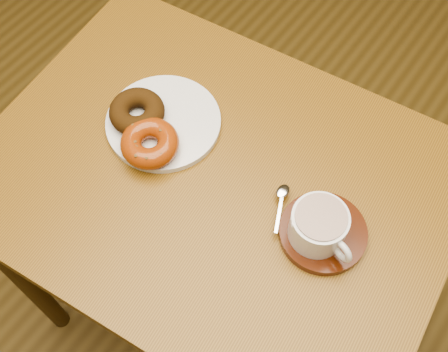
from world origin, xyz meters
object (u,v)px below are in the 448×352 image
Objects in this scene: donut_plate at (163,122)px; coffee_cup at (319,226)px; saucer at (323,233)px; cafe_table at (216,207)px.

donut_plate is 0.35m from coffee_cup.
coffee_cup is at bearing -117.64° from saucer.
coffee_cup is at bearing -4.89° from cafe_table.
saucer is (0.21, 0.01, 0.13)m from cafe_table.
cafe_table is 4.18× the size of donut_plate.
saucer reaches higher than cafe_table.
cafe_table is 7.43× the size of coffee_cup.
donut_plate is 1.78× the size of coffee_cup.
donut_plate is (-0.14, 0.03, 0.13)m from cafe_table.
coffee_cup reaches higher than saucer.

